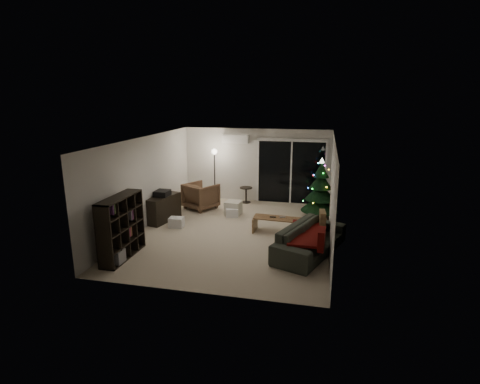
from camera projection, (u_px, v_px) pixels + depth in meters
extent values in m
plane|color=beige|center=(234.00, 232.00, 10.06)|extent=(6.50, 6.50, 0.00)
plane|color=white|center=(234.00, 139.00, 9.44)|extent=(6.50, 6.50, 0.00)
cube|color=silver|center=(256.00, 165.00, 12.82)|extent=(5.00, 0.02, 2.50)
cube|color=silver|center=(191.00, 229.00, 6.68)|extent=(5.00, 0.02, 2.50)
cube|color=silver|center=(146.00, 182.00, 10.29)|extent=(0.02, 6.50, 2.50)
cube|color=silver|center=(332.00, 192.00, 9.21)|extent=(0.02, 6.50, 2.50)
cube|color=black|center=(291.00, 173.00, 12.59)|extent=(2.20, 0.02, 2.10)
cube|color=white|center=(235.00, 139.00, 12.63)|extent=(0.90, 0.22, 0.28)
cube|color=#3F3833|center=(291.00, 200.00, 13.36)|extent=(2.60, 1.00, 0.10)
cube|color=white|center=(293.00, 183.00, 13.60)|extent=(2.20, 0.06, 1.00)
cube|color=black|center=(163.00, 208.00, 10.91)|extent=(0.70, 1.28, 0.75)
cube|color=black|center=(162.00, 193.00, 10.80)|extent=(0.38, 0.45, 0.16)
imported|color=brown|center=(201.00, 196.00, 12.08)|extent=(1.24, 1.25, 0.85)
cube|color=beige|center=(233.00, 208.00, 11.54)|extent=(0.50, 0.50, 0.41)
cube|color=silver|center=(176.00, 222.00, 10.42)|extent=(0.41, 0.32, 0.28)
cube|color=silver|center=(232.00, 213.00, 11.32)|extent=(0.42, 0.35, 0.26)
cylinder|color=black|center=(246.00, 195.00, 12.82)|extent=(0.56, 0.56, 0.53)
cylinder|color=black|center=(215.00, 177.00, 12.62)|extent=(0.29, 0.29, 1.80)
imported|color=black|center=(310.00, 239.00, 8.64)|extent=(1.69, 2.50, 0.68)
cube|color=#4E090B|center=(306.00, 233.00, 8.63)|extent=(0.73, 1.68, 0.06)
cube|color=brown|center=(322.00, 220.00, 9.14)|extent=(0.17, 0.46, 0.45)
cube|color=#4E090B|center=(321.00, 239.00, 7.91)|extent=(0.17, 0.46, 0.45)
cube|color=black|center=(273.00, 217.00, 9.95)|extent=(0.17, 0.05, 0.02)
cube|color=slate|center=(282.00, 217.00, 9.94)|extent=(0.16, 0.09, 0.02)
cone|color=black|center=(320.00, 188.00, 11.11)|extent=(1.33, 1.33, 1.81)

